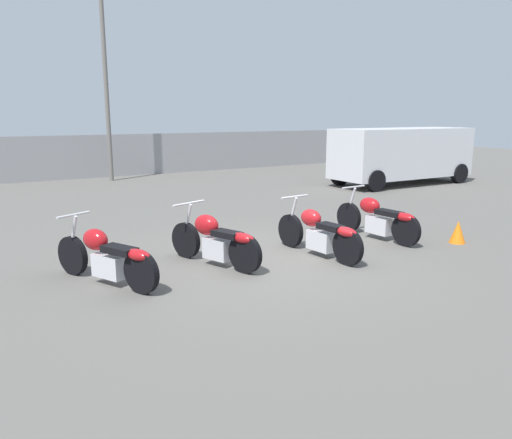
% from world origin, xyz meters
% --- Properties ---
extents(ground_plane, '(60.00, 60.00, 0.00)m').
position_xyz_m(ground_plane, '(0.00, 0.00, 0.00)').
color(ground_plane, '#5B5954').
extents(fence_back, '(40.00, 0.04, 1.66)m').
position_xyz_m(fence_back, '(0.00, 13.01, 0.83)').
color(fence_back, gray).
rests_on(fence_back, ground_plane).
extents(light_pole_left, '(0.70, 0.35, 7.68)m').
position_xyz_m(light_pole_left, '(0.72, 11.85, 4.52)').
color(light_pole_left, slate).
rests_on(light_pole_left, ground_plane).
extents(motorcycle_slot_0, '(1.02, 1.97, 0.98)m').
position_xyz_m(motorcycle_slot_0, '(-2.64, 0.21, 0.41)').
color(motorcycle_slot_0, black).
rests_on(motorcycle_slot_0, ground_plane).
extents(motorcycle_slot_1, '(0.89, 1.91, 0.99)m').
position_xyz_m(motorcycle_slot_1, '(-0.87, 0.22, 0.43)').
color(motorcycle_slot_1, black).
rests_on(motorcycle_slot_1, ground_plane).
extents(motorcycle_slot_2, '(0.61, 2.08, 0.98)m').
position_xyz_m(motorcycle_slot_2, '(0.94, -0.24, 0.41)').
color(motorcycle_slot_2, black).
rests_on(motorcycle_slot_2, ground_plane).
extents(motorcycle_slot_3, '(0.63, 2.11, 0.98)m').
position_xyz_m(motorcycle_slot_3, '(2.70, 0.11, 0.42)').
color(motorcycle_slot_3, black).
rests_on(motorcycle_slot_3, ground_plane).
extents(parked_van, '(5.32, 2.08, 1.96)m').
position_xyz_m(parked_van, '(9.21, 5.48, 1.10)').
color(parked_van, silver).
rests_on(parked_van, ground_plane).
extents(traffic_cone_near, '(0.31, 0.31, 0.43)m').
position_xyz_m(traffic_cone_near, '(3.79, -0.94, 0.22)').
color(traffic_cone_near, orange).
rests_on(traffic_cone_near, ground_plane).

